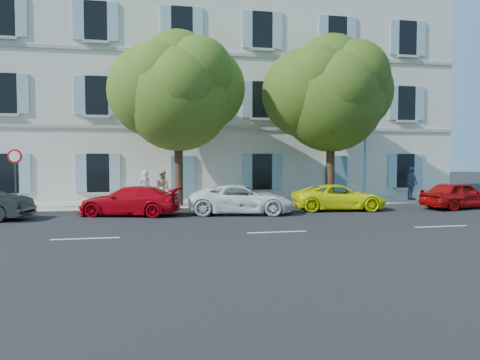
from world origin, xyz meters
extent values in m
plane|color=black|center=(0.00, 0.00, 0.00)|extent=(90.00, 90.00, 0.00)
cube|color=#A09E96|center=(0.00, 4.45, 0.07)|extent=(36.00, 4.50, 0.15)
cube|color=#9E998E|center=(0.00, 2.28, 0.08)|extent=(36.00, 0.16, 0.16)
cube|color=beige|center=(0.00, 10.20, 6.00)|extent=(28.00, 7.00, 12.00)
imported|color=#B50510|center=(-4.85, 1.35, 0.61)|extent=(4.55, 2.89, 1.23)
imported|color=white|center=(-0.18, 0.91, 0.63)|extent=(4.82, 2.88, 1.25)
imported|color=#E8EF0A|center=(4.50, 1.38, 0.59)|extent=(4.45, 2.46, 1.18)
imported|color=#930909|center=(10.24, 0.80, 0.65)|extent=(4.03, 2.30, 1.29)
cylinder|color=#3A2819|center=(-2.65, 3.47, 1.75)|extent=(0.40, 0.40, 3.19)
ellipsoid|color=#4B6C1B|center=(-2.65, 3.47, 5.26)|extent=(5.11, 5.11, 5.62)
cylinder|color=#3A2819|center=(4.74, 3.04, 1.74)|extent=(0.42, 0.42, 3.18)
ellipsoid|color=#426018|center=(4.74, 3.04, 5.26)|extent=(5.16, 5.16, 5.67)
cylinder|color=#383A3D|center=(-9.61, 2.74, 1.26)|extent=(0.06, 0.06, 2.22)
cylinder|color=red|center=(-9.61, 2.71, 2.47)|extent=(0.61, 0.11, 0.61)
cylinder|color=#7293BF|center=(6.60, 3.03, 3.76)|extent=(0.14, 0.14, 7.21)
cylinder|color=#7293BF|center=(6.60, 2.40, 7.36)|extent=(0.13, 1.26, 0.09)
cube|color=#383A3D|center=(6.60, 1.77, 7.23)|extent=(0.24, 0.41, 0.16)
imported|color=silver|center=(-4.23, 3.99, 0.97)|extent=(0.70, 0.58, 1.65)
imported|color=tan|center=(-3.39, 4.30, 0.96)|extent=(0.99, 0.99, 1.62)
imported|color=#4B618B|center=(9.60, 3.72, 1.04)|extent=(0.44, 1.05, 1.78)
camera|label=1|loc=(-4.23, -18.61, 2.51)|focal=35.00mm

